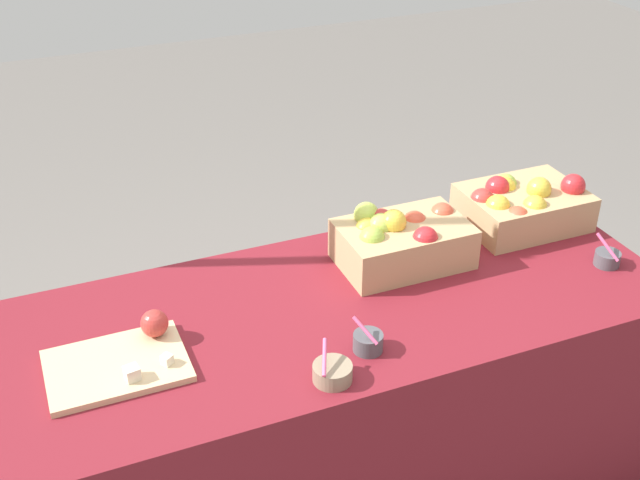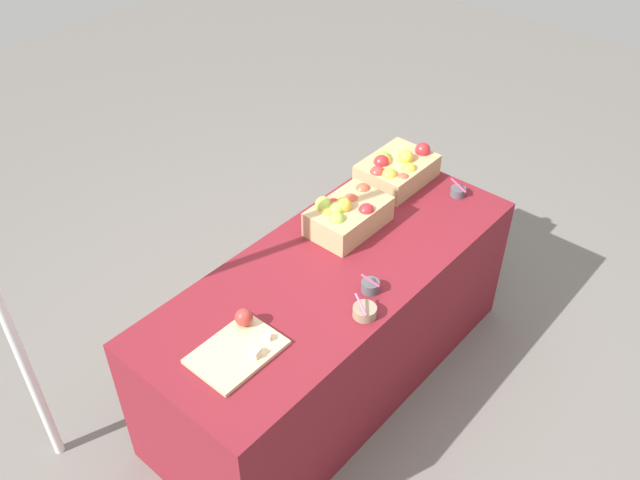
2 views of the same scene
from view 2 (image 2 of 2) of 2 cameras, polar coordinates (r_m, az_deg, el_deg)
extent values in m
plane|color=slate|center=(3.56, 1.01, -11.15)|extent=(10.00, 10.00, 0.00)
cube|color=maroon|center=(3.28, 1.08, -7.03)|extent=(1.90, 0.76, 0.74)
cube|color=tan|center=(3.55, 6.45, 5.79)|extent=(0.38, 0.28, 0.12)
sphere|color=red|center=(3.49, 5.15, 6.47)|extent=(0.08, 0.08, 0.08)
sphere|color=#B2332D|center=(3.43, 4.81, 5.55)|extent=(0.08, 0.08, 0.08)
sphere|color=gold|center=(3.41, 5.80, 5.34)|extent=(0.08, 0.08, 0.08)
sphere|color=gold|center=(3.52, 7.18, 6.85)|extent=(0.08, 0.08, 0.08)
sphere|color=#D14C33|center=(3.42, 6.93, 4.95)|extent=(0.08, 0.08, 0.08)
sphere|color=#99B742|center=(3.54, 5.26, 6.76)|extent=(0.08, 0.08, 0.08)
sphere|color=red|center=(3.59, 8.57, 7.44)|extent=(0.08, 0.08, 0.08)
sphere|color=gold|center=(3.47, 7.43, 5.78)|extent=(0.08, 0.08, 0.08)
sphere|color=gold|center=(3.52, 5.36, 6.55)|extent=(0.08, 0.08, 0.08)
cube|color=tan|center=(3.20, 2.41, 1.98)|extent=(0.39, 0.25, 0.13)
sphere|color=red|center=(3.15, 3.89, 2.41)|extent=(0.08, 0.08, 0.08)
sphere|color=gold|center=(3.13, 0.67, 2.16)|extent=(0.08, 0.08, 0.08)
sphere|color=gold|center=(3.14, 1.97, 2.91)|extent=(0.08, 0.08, 0.08)
sphere|color=#D14C33|center=(3.29, 3.59, 4.13)|extent=(0.08, 0.08, 0.08)
sphere|color=#B2332D|center=(3.16, 1.12, 2.84)|extent=(0.08, 0.08, 0.08)
sphere|color=#D14C33|center=(3.22, 2.59, 3.24)|extent=(0.08, 0.08, 0.08)
sphere|color=#99B742|center=(3.08, 1.41, 1.65)|extent=(0.08, 0.08, 0.08)
sphere|color=#B2C64C|center=(3.13, 1.37, 2.54)|extent=(0.08, 0.08, 0.08)
sphere|color=#B2C64C|center=(3.15, 0.28, 2.99)|extent=(0.08, 0.08, 0.08)
cube|color=#D1B284|center=(2.68, -6.97, -9.26)|extent=(0.35, 0.25, 0.02)
cube|color=beige|center=(2.63, -5.44, -9.37)|extent=(0.04, 0.04, 0.03)
sphere|color=#B2332D|center=(2.73, -6.38, -6.44)|extent=(0.07, 0.07, 0.07)
cube|color=beige|center=(2.68, -4.42, -8.11)|extent=(0.04, 0.04, 0.03)
cylinder|color=#4C4C51|center=(2.90, 4.22, -3.88)|extent=(0.08, 0.08, 0.05)
cylinder|color=#EA598C|center=(2.85, 4.23, -3.40)|extent=(0.05, 0.07, 0.06)
cylinder|color=#4C4C51|center=(3.51, 11.45, 3.99)|extent=(0.08, 0.08, 0.04)
cylinder|color=#EA598C|center=(3.47, 11.50, 4.48)|extent=(0.04, 0.08, 0.07)
cylinder|color=gray|center=(2.79, 3.75, -5.97)|extent=(0.10, 0.10, 0.04)
cylinder|color=#EA598C|center=(2.75, 3.43, -5.40)|extent=(0.05, 0.09, 0.05)
camera|label=1|loc=(1.23, 43.15, -7.53)|focal=45.06mm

